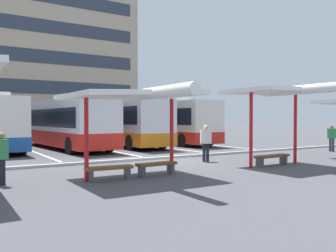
% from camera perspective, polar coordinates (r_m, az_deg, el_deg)
% --- Properties ---
extents(ground_plane, '(160.00, 160.00, 0.00)m').
position_cam_1_polar(ground_plane, '(16.26, 0.46, -5.87)').
color(ground_plane, '#47474C').
extents(terminal_building, '(31.14, 12.45, 22.29)m').
position_cam_1_polar(terminal_building, '(54.39, -22.95, 9.33)').
color(terminal_building, tan).
rests_on(terminal_building, ground).
extents(coach_bus_1, '(3.33, 12.58, 3.53)m').
position_cam_1_polar(coach_bus_1, '(25.12, -16.55, 0.26)').
color(coach_bus_1, silver).
rests_on(coach_bus_1, ground).
extents(coach_bus_2, '(2.63, 12.21, 3.69)m').
position_cam_1_polar(coach_bus_2, '(26.78, -8.06, 0.55)').
color(coach_bus_2, silver).
rests_on(coach_bus_2, ground).
extents(coach_bus_3, '(2.64, 11.79, 3.63)m').
position_cam_1_polar(coach_bus_3, '(28.85, -0.53, 0.56)').
color(coach_bus_3, silver).
rests_on(coach_bus_3, ground).
extents(lane_stripe_1, '(0.16, 14.00, 0.01)m').
position_cam_1_polar(lane_stripe_1, '(23.91, -21.27, -3.68)').
color(lane_stripe_1, white).
rests_on(lane_stripe_1, ground).
extents(lane_stripe_2, '(0.16, 14.00, 0.01)m').
position_cam_1_polar(lane_stripe_2, '(25.04, -11.78, -3.40)').
color(lane_stripe_2, white).
rests_on(lane_stripe_2, ground).
extents(lane_stripe_3, '(0.16, 14.00, 0.01)m').
position_cam_1_polar(lane_stripe_3, '(26.80, -3.32, -3.08)').
color(lane_stripe_3, white).
rests_on(lane_stripe_3, ground).
extents(lane_stripe_4, '(0.16, 14.00, 0.01)m').
position_cam_1_polar(lane_stripe_4, '(29.05, 3.95, -2.75)').
color(lane_stripe_4, white).
rests_on(lane_stripe_4, ground).
extents(waiting_shelter_1, '(4.23, 5.30, 2.97)m').
position_cam_1_polar(waiting_shelter_1, '(11.95, -5.21, 4.78)').
color(waiting_shelter_1, red).
rests_on(waiting_shelter_1, ground).
extents(bench_2, '(1.58, 0.53, 0.45)m').
position_cam_1_polar(bench_2, '(11.79, -9.43, -6.96)').
color(bench_2, brown).
rests_on(bench_2, ground).
extents(bench_3, '(1.55, 0.50, 0.45)m').
position_cam_1_polar(bench_3, '(12.61, -1.85, -6.42)').
color(bench_3, brown).
rests_on(bench_3, ground).
extents(waiting_shelter_2, '(3.73, 4.68, 3.31)m').
position_cam_1_polar(waiting_shelter_2, '(15.54, 17.50, 5.10)').
color(waiting_shelter_2, red).
rests_on(waiting_shelter_2, ground).
extents(bench_4, '(1.90, 0.53, 0.45)m').
position_cam_1_polar(bench_4, '(15.84, 16.37, -4.87)').
color(bench_4, brown).
rests_on(bench_4, ground).
extents(platform_kerb, '(44.00, 0.24, 0.12)m').
position_cam_1_polar(platform_kerb, '(17.45, -2.04, -5.19)').
color(platform_kerb, '#ADADA8').
rests_on(platform_kerb, ground).
extents(waiting_passenger_0, '(0.37, 0.52, 1.62)m').
position_cam_1_polar(waiting_passenger_0, '(23.74, 24.83, -1.50)').
color(waiting_passenger_0, '#33384C').
rests_on(waiting_passenger_0, ground).
extents(waiting_passenger_1, '(0.54, 0.40, 1.71)m').
position_cam_1_polar(waiting_passenger_1, '(16.55, 6.10, -2.31)').
color(waiting_passenger_1, black).
rests_on(waiting_passenger_1, ground).
extents(waiting_passenger_2, '(0.35, 0.50, 1.59)m').
position_cam_1_polar(waiting_passenger_2, '(11.79, -25.19, -4.22)').
color(waiting_passenger_2, black).
rests_on(waiting_passenger_2, ground).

